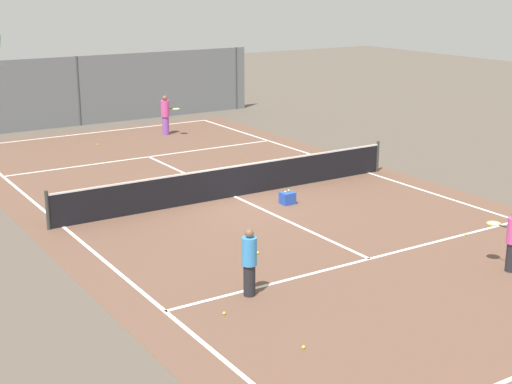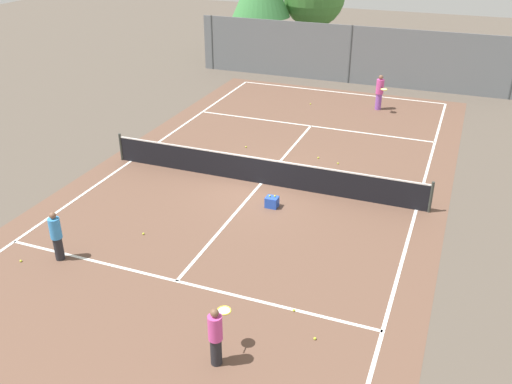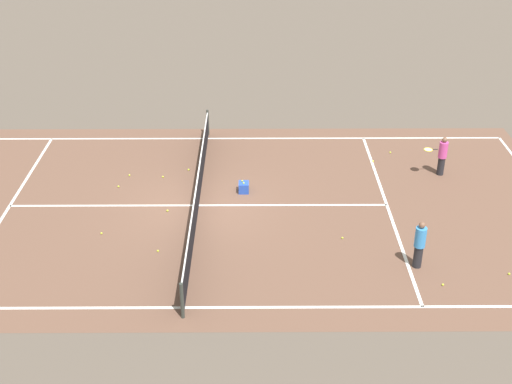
{
  "view_description": "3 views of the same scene",
  "coord_description": "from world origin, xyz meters",
  "px_view_note": "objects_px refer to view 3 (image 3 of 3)",
  "views": [
    {
      "loc": [
        -11.39,
        -19.1,
        6.55
      ],
      "look_at": [
        -0.85,
        -2.58,
        0.91
      ],
      "focal_mm": 51.83,
      "sensor_mm": 36.0,
      "label": 1
    },
    {
      "loc": [
        6.44,
        -17.08,
        8.96
      ],
      "look_at": [
        0.68,
        -2.27,
        0.86
      ],
      "focal_mm": 39.31,
      "sensor_mm": 36.0,
      "label": 2
    },
    {
      "loc": [
        -19.95,
        -1.84,
        11.49
      ],
      "look_at": [
        -0.59,
        -1.95,
        0.84
      ],
      "focal_mm": 47.64,
      "sensor_mm": 36.0,
      "label": 3
    }
  ],
  "objects_px": {
    "ball_crate": "(244,187)",
    "tennis_ball_13": "(101,233)",
    "tennis_ball_7": "(119,186)",
    "player_2": "(442,155)",
    "tennis_ball_11": "(390,152)",
    "tennis_ball_4": "(129,175)",
    "tennis_ball_9": "(373,161)",
    "player_1": "(420,244)",
    "tennis_ball_12": "(158,251)",
    "tennis_ball_8": "(163,177)",
    "tennis_ball_10": "(192,227)",
    "tennis_ball_0": "(189,170)",
    "tennis_ball_2": "(509,274)",
    "tennis_ball_6": "(167,211)",
    "tennis_ball_3": "(342,238)",
    "tennis_ball_1": "(443,285)"
  },
  "relations": [
    {
      "from": "player_2",
      "to": "tennis_ball_7",
      "type": "xyz_separation_m",
      "value": [
        -0.95,
        11.67,
        -0.74
      ]
    },
    {
      "from": "tennis_ball_8",
      "to": "tennis_ball_10",
      "type": "xyz_separation_m",
      "value": [
        -3.5,
        -1.34,
        0.0
      ]
    },
    {
      "from": "tennis_ball_6",
      "to": "tennis_ball_9",
      "type": "distance_m",
      "value": 8.33
    },
    {
      "from": "tennis_ball_12",
      "to": "tennis_ball_3",
      "type": "bearing_deg",
      "value": -82.99
    },
    {
      "from": "tennis_ball_0",
      "to": "tennis_ball_11",
      "type": "distance_m",
      "value": 7.93
    },
    {
      "from": "tennis_ball_6",
      "to": "tennis_ball_10",
      "type": "bearing_deg",
      "value": -139.23
    },
    {
      "from": "tennis_ball_6",
      "to": "tennis_ball_4",
      "type": "bearing_deg",
      "value": 33.01
    },
    {
      "from": "tennis_ball_2",
      "to": "tennis_ball_7",
      "type": "xyz_separation_m",
      "value": [
        5.36,
        12.15,
        0.0
      ]
    },
    {
      "from": "player_2",
      "to": "tennis_ball_4",
      "type": "bearing_deg",
      "value": 90.4
    },
    {
      "from": "ball_crate",
      "to": "tennis_ball_8",
      "type": "relative_size",
      "value": 6.45
    },
    {
      "from": "ball_crate",
      "to": "tennis_ball_7",
      "type": "relative_size",
      "value": 6.45
    },
    {
      "from": "tennis_ball_1",
      "to": "tennis_ball_10",
      "type": "distance_m",
      "value": 7.91
    },
    {
      "from": "player_2",
      "to": "tennis_ball_9",
      "type": "bearing_deg",
      "value": 65.4
    },
    {
      "from": "tennis_ball_1",
      "to": "tennis_ball_13",
      "type": "bearing_deg",
      "value": 74.76
    },
    {
      "from": "player_2",
      "to": "tennis_ball_0",
      "type": "xyz_separation_m",
      "value": [
        0.36,
        9.28,
        -0.74
      ]
    },
    {
      "from": "tennis_ball_1",
      "to": "tennis_ball_7",
      "type": "bearing_deg",
      "value": 59.88
    },
    {
      "from": "tennis_ball_0",
      "to": "tennis_ball_2",
      "type": "xyz_separation_m",
      "value": [
        -6.67,
        -9.76,
        0.0
      ]
    },
    {
      "from": "tennis_ball_9",
      "to": "ball_crate",
      "type": "bearing_deg",
      "value": 115.55
    },
    {
      "from": "tennis_ball_8",
      "to": "tennis_ball_11",
      "type": "distance_m",
      "value": 8.92
    },
    {
      "from": "tennis_ball_1",
      "to": "tennis_ball_10",
      "type": "relative_size",
      "value": 1.0
    },
    {
      "from": "tennis_ball_8",
      "to": "tennis_ball_3",
      "type": "bearing_deg",
      "value": -124.34
    },
    {
      "from": "ball_crate",
      "to": "tennis_ball_1",
      "type": "bearing_deg",
      "value": -134.28
    },
    {
      "from": "tennis_ball_11",
      "to": "tennis_ball_0",
      "type": "bearing_deg",
      "value": 100.56
    },
    {
      "from": "ball_crate",
      "to": "tennis_ball_4",
      "type": "height_order",
      "value": "ball_crate"
    },
    {
      "from": "tennis_ball_9",
      "to": "tennis_ball_13",
      "type": "distance_m",
      "value": 10.69
    },
    {
      "from": "player_1",
      "to": "tennis_ball_3",
      "type": "height_order",
      "value": "player_1"
    },
    {
      "from": "tennis_ball_4",
      "to": "tennis_ball_13",
      "type": "distance_m",
      "value": 3.99
    },
    {
      "from": "player_2",
      "to": "tennis_ball_7",
      "type": "distance_m",
      "value": 11.74
    },
    {
      "from": "tennis_ball_6",
      "to": "tennis_ball_11",
      "type": "distance_m",
      "value": 9.39
    },
    {
      "from": "player_1",
      "to": "tennis_ball_7",
      "type": "relative_size",
      "value": 22.91
    },
    {
      "from": "ball_crate",
      "to": "tennis_ball_13",
      "type": "xyz_separation_m",
      "value": [
        -2.75,
        4.47,
        -0.15
      ]
    },
    {
      "from": "ball_crate",
      "to": "tennis_ball_9",
      "type": "relative_size",
      "value": 6.45
    },
    {
      "from": "tennis_ball_7",
      "to": "tennis_ball_8",
      "type": "distance_m",
      "value": 1.67
    },
    {
      "from": "tennis_ball_7",
      "to": "tennis_ball_10",
      "type": "relative_size",
      "value": 1.0
    },
    {
      "from": "tennis_ball_2",
      "to": "tennis_ball_13",
      "type": "relative_size",
      "value": 1.0
    },
    {
      "from": "ball_crate",
      "to": "tennis_ball_9",
      "type": "xyz_separation_m",
      "value": [
        2.35,
        -4.92,
        -0.15
      ]
    },
    {
      "from": "tennis_ball_2",
      "to": "tennis_ball_4",
      "type": "relative_size",
      "value": 1.0
    },
    {
      "from": "player_2",
      "to": "tennis_ball_3",
      "type": "distance_m",
      "value": 6.03
    },
    {
      "from": "ball_crate",
      "to": "tennis_ball_13",
      "type": "relative_size",
      "value": 6.45
    },
    {
      "from": "player_2",
      "to": "tennis_ball_11",
      "type": "bearing_deg",
      "value": 39.39
    },
    {
      "from": "ball_crate",
      "to": "tennis_ball_11",
      "type": "distance_m",
      "value": 6.52
    },
    {
      "from": "tennis_ball_4",
      "to": "player_2",
      "type": "bearing_deg",
      "value": -89.6
    },
    {
      "from": "ball_crate",
      "to": "tennis_ball_10",
      "type": "distance_m",
      "value": 2.91
    },
    {
      "from": "tennis_ball_12",
      "to": "tennis_ball_11",
      "type": "bearing_deg",
      "value": -50.28
    },
    {
      "from": "tennis_ball_13",
      "to": "player_1",
      "type": "bearing_deg",
      "value": -100.71
    },
    {
      "from": "tennis_ball_0",
      "to": "tennis_ball_13",
      "type": "relative_size",
      "value": 1.0
    },
    {
      "from": "tennis_ball_9",
      "to": "player_1",
      "type": "bearing_deg",
      "value": -178.4
    },
    {
      "from": "tennis_ball_0",
      "to": "tennis_ball_12",
      "type": "relative_size",
      "value": 1.0
    },
    {
      "from": "tennis_ball_1",
      "to": "tennis_ball_6",
      "type": "bearing_deg",
      "value": 63.1
    },
    {
      "from": "player_2",
      "to": "tennis_ball_0",
      "type": "bearing_deg",
      "value": 87.78
    }
  ]
}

